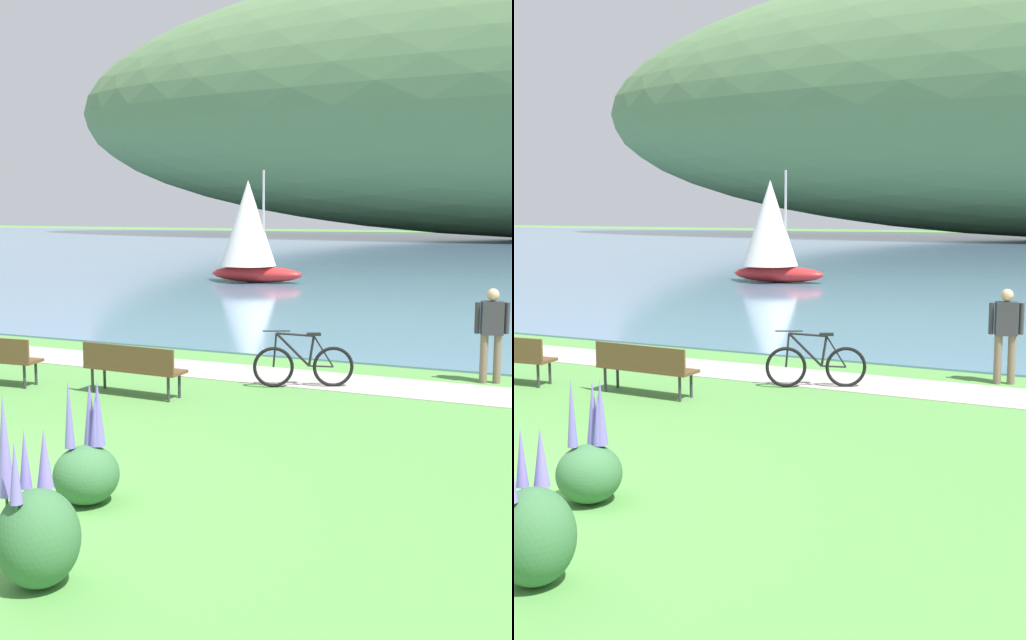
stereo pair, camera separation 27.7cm
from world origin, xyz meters
The scene contains 7 objects.
shoreline_path centered at (0.00, 7.34, 0.01)m, with size 60.00×1.50×0.01m, color #A39E93.
park_bench_near_camera centered at (-0.89, 4.91, 0.52)m, with size 1.82×0.56×0.88m.
bicycle_leaning_near_bench centered at (1.47, 6.71, 0.40)m, with size 1.62×0.81×1.01m.
person_at_shoreline centered at (4.42, 8.39, 0.98)m, with size 0.58×0.33×1.71m.
echium_bush_closest_to_camera centered at (1.36, 0.50, 0.40)m, with size 0.71×0.71×1.37m.
echium_bush_beside_closest centered at (2.12, -1.25, 0.48)m, with size 0.70×0.70×1.65m.
sailboat_toward_hillside centered at (-7.49, 24.12, 2.19)m, with size 3.97×2.51×4.57m.
Camera 2 is at (6.64, -6.25, 3.15)m, focal length 45.53 mm.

